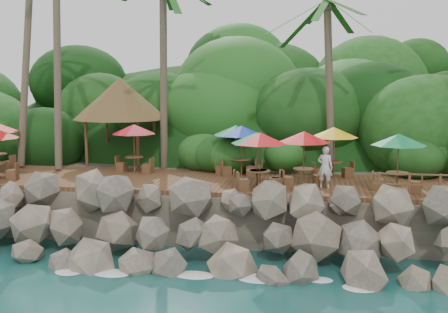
# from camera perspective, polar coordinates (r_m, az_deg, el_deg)

# --- Properties ---
(ground) EXTENTS (140.00, 140.00, 0.00)m
(ground) POSITION_cam_1_polar(r_m,az_deg,el_deg) (18.43, -3.23, -13.24)
(ground) COLOR #19514F
(ground) RESTS_ON ground
(land_base) EXTENTS (32.00, 25.20, 2.10)m
(land_base) POSITION_cam_1_polar(r_m,az_deg,el_deg) (33.42, 2.89, -1.54)
(land_base) COLOR gray
(land_base) RESTS_ON ground
(jungle_hill) EXTENTS (44.80, 28.00, 15.40)m
(jungle_hill) POSITION_cam_1_polar(r_m,az_deg,el_deg) (40.94, 4.13, -1.21)
(jungle_hill) COLOR #143811
(jungle_hill) RESTS_ON ground
(seawall) EXTENTS (29.00, 4.00, 2.30)m
(seawall) POSITION_cam_1_polar(r_m,az_deg,el_deg) (19.90, -1.96, -8.08)
(seawall) COLOR gray
(seawall) RESTS_ON ground
(terrace) EXTENTS (26.00, 5.00, 0.20)m
(terrace) POSITION_cam_1_polar(r_m,az_deg,el_deg) (23.47, 0.00, -2.90)
(terrace) COLOR brown
(terrace) RESTS_ON land_base
(jungle_foliage) EXTENTS (44.00, 16.00, 12.00)m
(jungle_foliage) POSITION_cam_1_polar(r_m,az_deg,el_deg) (32.64, 2.67, -3.65)
(jungle_foliage) COLOR #143811
(jungle_foliage) RESTS_ON ground
(foam_line) EXTENTS (25.20, 0.80, 0.06)m
(foam_line) POSITION_cam_1_polar(r_m,az_deg,el_deg) (18.69, -3.02, -12.83)
(foam_line) COLOR white
(foam_line) RESTS_ON ground
(palapa) EXTENTS (5.06, 5.06, 4.60)m
(palapa) POSITION_cam_1_polar(r_m,az_deg,el_deg) (28.65, -11.22, 6.21)
(palapa) COLOR brown
(palapa) RESTS_ON ground
(dining_clusters) EXTENTS (25.73, 5.38, 2.36)m
(dining_clusters) POSITION_cam_1_polar(r_m,az_deg,el_deg) (23.13, -1.33, 2.10)
(dining_clusters) COLOR brown
(dining_clusters) RESTS_ON terrace
(waiter) EXTENTS (0.73, 0.57, 1.77)m
(waiter) POSITION_cam_1_polar(r_m,az_deg,el_deg) (22.11, 10.96, -1.15)
(waiter) COLOR white
(waiter) RESTS_ON terrace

